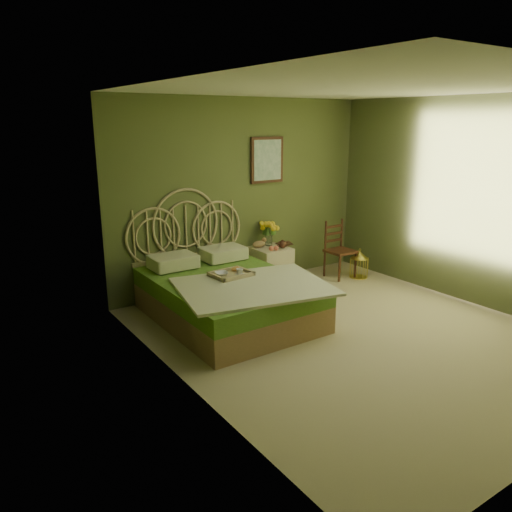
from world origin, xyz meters
TOP-DOWN VIEW (x-y plane):
  - floor at (0.00, 0.00)m, footprint 4.50×4.50m
  - ceiling at (0.00, 0.00)m, footprint 4.50×4.50m
  - wall_back at (0.00, 2.25)m, footprint 4.00×0.00m
  - wall_left at (-2.00, 0.00)m, footprint 0.00×4.50m
  - wall_right at (2.00, 0.00)m, footprint 0.00×4.50m
  - wall_art at (0.39, 2.22)m, footprint 0.54×0.04m
  - bed at (-0.90, 1.25)m, footprint 1.83×2.31m
  - nightstand at (0.30, 1.99)m, footprint 0.49×0.49m
  - chair at (1.34, 1.72)m, footprint 0.38×0.38m
  - birdcage at (1.57, 1.48)m, footprint 0.27×0.27m
  - book_lower at (0.47, 2.00)m, footprint 0.17×0.22m
  - book_upper at (0.47, 2.00)m, footprint 0.24×0.27m
  - cereal_bowl at (-0.97, 1.21)m, footprint 0.18×0.18m
  - coffee_cup at (-0.79, 1.10)m, footprint 0.08×0.08m

SIDE VIEW (x-z plane):
  - floor at x=0.00m, z-range 0.00..0.00m
  - birdcage at x=1.57m, z-range 0.00..0.40m
  - bed at x=-0.90m, z-range -0.40..1.03m
  - nightstand at x=0.30m, z-range -0.14..0.83m
  - chair at x=1.34m, z-range 0.05..0.90m
  - book_lower at x=0.47m, z-range 0.54..0.56m
  - cereal_bowl at x=-0.97m, z-range 0.55..0.59m
  - book_upper at x=0.47m, z-range 0.56..0.58m
  - coffee_cup at x=-0.79m, z-range 0.55..0.63m
  - wall_back at x=0.00m, z-range -0.70..3.30m
  - wall_left at x=-2.00m, z-range -0.95..3.55m
  - wall_right at x=2.00m, z-range -0.95..3.55m
  - wall_art at x=0.39m, z-range 1.43..2.07m
  - ceiling at x=0.00m, z-range 2.60..2.60m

